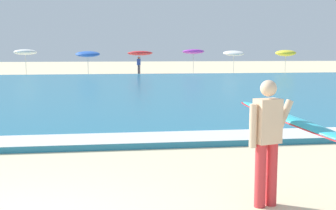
{
  "coord_description": "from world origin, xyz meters",
  "views": [
    {
      "loc": [
        1.19,
        -4.76,
        2.11
      ],
      "look_at": [
        2.29,
        3.18,
        1.1
      ],
      "focal_mm": 45.97,
      "sensor_mm": 36.0,
      "label": 1
    }
  ],
  "objects_px": {
    "beach_umbrella_4": "(193,52)",
    "beachgoer_near_row_left": "(139,65)",
    "beach_umbrella_6": "(286,53)",
    "beach_umbrella_1": "(25,52)",
    "beach_umbrella_3": "(140,53)",
    "surfer_with_board": "(283,130)",
    "beach_umbrella_5": "(234,53)",
    "beach_umbrella_2": "(88,54)"
  },
  "relations": [
    {
      "from": "beach_umbrella_1",
      "to": "beach_umbrella_2",
      "type": "height_order",
      "value": "beach_umbrella_1"
    },
    {
      "from": "beachgoer_near_row_left",
      "to": "surfer_with_board",
      "type": "bearing_deg",
      "value": -90.6
    },
    {
      "from": "beach_umbrella_1",
      "to": "beach_umbrella_6",
      "type": "height_order",
      "value": "beach_umbrella_1"
    },
    {
      "from": "beach_umbrella_1",
      "to": "beach_umbrella_5",
      "type": "bearing_deg",
      "value": -0.01
    },
    {
      "from": "beach_umbrella_4",
      "to": "beachgoer_near_row_left",
      "type": "bearing_deg",
      "value": -172.73
    },
    {
      "from": "beach_umbrella_4",
      "to": "beachgoer_near_row_left",
      "type": "height_order",
      "value": "beach_umbrella_4"
    },
    {
      "from": "beach_umbrella_4",
      "to": "beach_umbrella_6",
      "type": "bearing_deg",
      "value": 0.98
    },
    {
      "from": "beach_umbrella_2",
      "to": "beach_umbrella_3",
      "type": "bearing_deg",
      "value": 1.57
    },
    {
      "from": "beach_umbrella_1",
      "to": "beachgoer_near_row_left",
      "type": "xyz_separation_m",
      "value": [
        9.93,
        -0.94,
        -1.14
      ]
    },
    {
      "from": "beach_umbrella_1",
      "to": "beachgoer_near_row_left",
      "type": "distance_m",
      "value": 10.04
    },
    {
      "from": "beach_umbrella_1",
      "to": "beach_umbrella_5",
      "type": "height_order",
      "value": "beach_umbrella_1"
    },
    {
      "from": "beach_umbrella_3",
      "to": "beachgoer_near_row_left",
      "type": "xyz_separation_m",
      "value": [
        -0.15,
        -0.24,
        -1.04
      ]
    },
    {
      "from": "beach_umbrella_6",
      "to": "surfer_with_board",
      "type": "bearing_deg",
      "value": -113.11
    },
    {
      "from": "beach_umbrella_4",
      "to": "beachgoer_near_row_left",
      "type": "distance_m",
      "value": 5.27
    },
    {
      "from": "beach_umbrella_1",
      "to": "beach_umbrella_3",
      "type": "distance_m",
      "value": 10.1
    },
    {
      "from": "beach_umbrella_3",
      "to": "beachgoer_near_row_left",
      "type": "distance_m",
      "value": 1.08
    },
    {
      "from": "beach_umbrella_4",
      "to": "beach_umbrella_5",
      "type": "bearing_deg",
      "value": 4.18
    },
    {
      "from": "surfer_with_board",
      "to": "beach_umbrella_3",
      "type": "bearing_deg",
      "value": 89.15
    },
    {
      "from": "beach_umbrella_5",
      "to": "beachgoer_near_row_left",
      "type": "xyz_separation_m",
      "value": [
        -9.04,
        -0.94,
        -1.03
      ]
    },
    {
      "from": "surfer_with_board",
      "to": "beach_umbrella_6",
      "type": "bearing_deg",
      "value": 66.89
    },
    {
      "from": "surfer_with_board",
      "to": "beachgoer_near_row_left",
      "type": "bearing_deg",
      "value": 89.4
    },
    {
      "from": "beach_umbrella_3",
      "to": "beach_umbrella_5",
      "type": "height_order",
      "value": "beach_umbrella_5"
    },
    {
      "from": "beach_umbrella_4",
      "to": "beach_umbrella_6",
      "type": "relative_size",
      "value": 1.05
    },
    {
      "from": "beach_umbrella_5",
      "to": "beach_umbrella_1",
      "type": "bearing_deg",
      "value": 179.99
    },
    {
      "from": "beach_umbrella_5",
      "to": "beach_umbrella_2",
      "type": "bearing_deg",
      "value": -176.5
    },
    {
      "from": "beach_umbrella_5",
      "to": "beach_umbrella_6",
      "type": "xyz_separation_m",
      "value": [
        5.07,
        -0.13,
        0.01
      ]
    },
    {
      "from": "beach_umbrella_1",
      "to": "beach_umbrella_5",
      "type": "distance_m",
      "value": 18.96
    },
    {
      "from": "beach_umbrella_1",
      "to": "beach_umbrella_4",
      "type": "bearing_deg",
      "value": -1.11
    },
    {
      "from": "beach_umbrella_3",
      "to": "beachgoer_near_row_left",
      "type": "relative_size",
      "value": 1.44
    },
    {
      "from": "beach_umbrella_2",
      "to": "beach_umbrella_3",
      "type": "distance_m",
      "value": 4.62
    },
    {
      "from": "beach_umbrella_4",
      "to": "beach_umbrella_5",
      "type": "distance_m",
      "value": 3.95
    },
    {
      "from": "beach_umbrella_3",
      "to": "beach_umbrella_6",
      "type": "height_order",
      "value": "beach_umbrella_6"
    },
    {
      "from": "beach_umbrella_4",
      "to": "beach_umbrella_2",
      "type": "bearing_deg",
      "value": -176.78
    },
    {
      "from": "beach_umbrella_3",
      "to": "beach_umbrella_4",
      "type": "relative_size",
      "value": 0.99
    },
    {
      "from": "surfer_with_board",
      "to": "beach_umbrella_6",
      "type": "relative_size",
      "value": 1.29
    },
    {
      "from": "beach_umbrella_5",
      "to": "beachgoer_near_row_left",
      "type": "relative_size",
      "value": 1.39
    },
    {
      "from": "beach_umbrella_4",
      "to": "beach_umbrella_1",
      "type": "bearing_deg",
      "value": 178.89
    },
    {
      "from": "beach_umbrella_1",
      "to": "surfer_with_board",
      "type": "bearing_deg",
      "value": -74.26
    },
    {
      "from": "beach_umbrella_5",
      "to": "beach_umbrella_4",
      "type": "bearing_deg",
      "value": -175.82
    },
    {
      "from": "beach_umbrella_1",
      "to": "beach_umbrella_3",
      "type": "relative_size",
      "value": 1.0
    },
    {
      "from": "surfer_with_board",
      "to": "beach_umbrella_2",
      "type": "bearing_deg",
      "value": 97.09
    },
    {
      "from": "beachgoer_near_row_left",
      "to": "beach_umbrella_2",
      "type": "bearing_deg",
      "value": 178.56
    }
  ]
}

